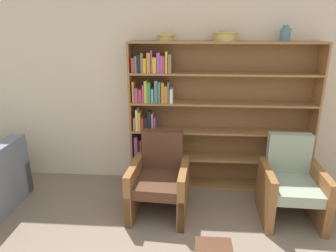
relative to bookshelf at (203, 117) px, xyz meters
The scene contains 7 objects.
wall_back 0.45m from the bookshelf, 93.52° to the left, with size 12.00×0.06×2.75m.
bookshelf is the anchor object (origin of this frame).
bowl_olive 1.10m from the bookshelf, behind, with size 0.22×0.22×0.08m.
bowl_brass 1.03m from the bookshelf, ahead, with size 0.30×0.30×0.11m.
vase_tall 1.37m from the bookshelf, ahead, with size 0.12×0.12×0.18m.
armchair_leather 1.02m from the bookshelf, 126.20° to the right, with size 0.69×0.72×0.92m.
armchair_cushioned 1.31m from the bookshelf, 35.04° to the right, with size 0.66×0.70×0.92m.
Camera 1 is at (-0.18, -1.10, 2.05)m, focal length 32.00 mm.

